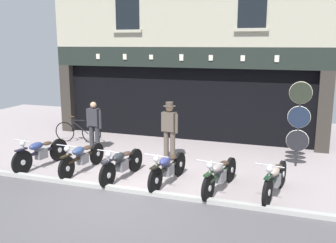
{
  "coord_description": "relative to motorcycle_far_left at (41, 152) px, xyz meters",
  "views": [
    {
      "loc": [
        3.84,
        -7.53,
        3.42
      ],
      "look_at": [
        0.34,
        2.66,
        1.19
      ],
      "focal_mm": 40.45,
      "sensor_mm": 36.0,
      "label": 1
    }
  ],
  "objects": [
    {
      "name": "tyre_sign_pole",
      "position": [
        6.78,
        2.43,
        0.97
      ],
      "size": [
        0.62,
        0.06,
        2.41
      ],
      "color": "#232328",
      "rests_on": "ground"
    },
    {
      "name": "motorcycle_left",
      "position": [
        1.31,
        0.03,
        -0.01
      ],
      "size": [
        0.62,
        2.03,
        0.91
      ],
      "rotation": [
        0.0,
        0.0,
        3.09
      ],
      "color": "black",
      "rests_on": "ground"
    },
    {
      "name": "motorcycle_far_left",
      "position": [
        0.0,
        0.0,
        0.0
      ],
      "size": [
        0.62,
        2.0,
        0.92
      ],
      "rotation": [
        0.0,
        0.0,
        2.99
      ],
      "color": "black",
      "rests_on": "ground"
    },
    {
      "name": "advert_board_near",
      "position": [
        0.58,
        4.46,
        1.15
      ],
      "size": [
        0.67,
        0.03,
        0.93
      ],
      "color": "silver"
    },
    {
      "name": "shop_facade",
      "position": [
        2.84,
        6.09,
        1.23
      ],
      "size": [
        10.15,
        4.42,
        5.97
      ],
      "color": "black",
      "rests_on": "ground"
    },
    {
      "name": "motorcycle_center_left",
      "position": [
        2.57,
        -0.14,
        -0.01
      ],
      "size": [
        0.62,
        1.95,
        0.91
      ],
      "rotation": [
        0.0,
        0.0,
        3.03
      ],
      "color": "black",
      "rests_on": "ground"
    },
    {
      "name": "ground",
      "position": [
        2.84,
        -1.92,
        -0.47
      ],
      "size": [
        21.85,
        22.0,
        0.18
      ],
      "color": "gray"
    },
    {
      "name": "shopkeeper_center",
      "position": [
        3.2,
        1.79,
        0.56
      ],
      "size": [
        0.55,
        0.36,
        1.76
      ],
      "rotation": [
        0.0,
        0.0,
        2.94
      ],
      "color": "brown",
      "rests_on": "ground"
    },
    {
      "name": "leaning_bicycle",
      "position": [
        -0.54,
        2.76,
        -0.05
      ],
      "size": [
        1.72,
        0.5,
        0.95
      ],
      "rotation": [
        0.0,
        0.0,
        -1.45
      ],
      "color": "black",
      "rests_on": "ground"
    },
    {
      "name": "motorcycle_center_right",
      "position": [
        5.1,
        -0.12,
        -0.01
      ],
      "size": [
        0.64,
        2.01,
        0.9
      ],
      "rotation": [
        0.0,
        0.0,
        2.96
      ],
      "color": "black",
      "rests_on": "ground"
    },
    {
      "name": "motorcycle_right",
      "position": [
        6.34,
        -0.03,
        -0.0
      ],
      "size": [
        0.63,
        1.96,
        0.93
      ],
      "rotation": [
        0.0,
        0.0,
        2.96
      ],
      "color": "black",
      "rests_on": "ground"
    },
    {
      "name": "motorcycle_center",
      "position": [
        3.79,
        -0.09,
        -0.01
      ],
      "size": [
        0.62,
        1.97,
        0.91
      ],
      "rotation": [
        0.0,
        0.0,
        3.02
      ],
      "color": "black",
      "rests_on": "ground"
    },
    {
      "name": "salesman_left",
      "position": [
        0.53,
        2.06,
        0.45
      ],
      "size": [
        0.56,
        0.26,
        1.59
      ],
      "rotation": [
        0.0,
        0.0,
        3.07
      ],
      "color": "#2D2D33",
      "rests_on": "ground"
    }
  ]
}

